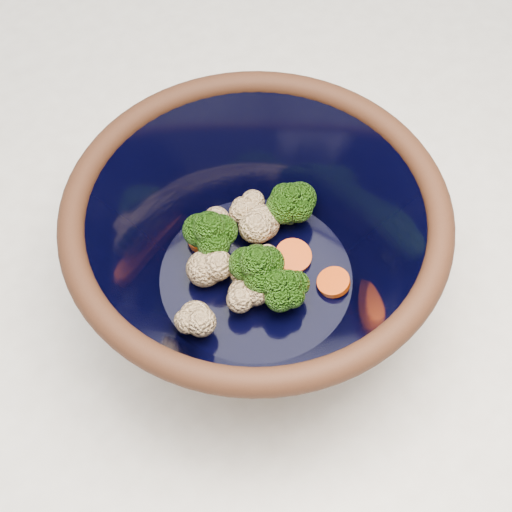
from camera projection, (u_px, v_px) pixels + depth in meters
ground at (208, 501)px, 1.42m from camera, size 3.00×3.00×0.00m
counter at (191, 420)px, 1.04m from camera, size 1.20×1.20×0.90m
mixing_bowl at (256, 247)px, 0.58m from camera, size 0.37×0.37×0.13m
vegetable_pile at (251, 255)px, 0.60m from camera, size 0.16×0.14×0.06m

